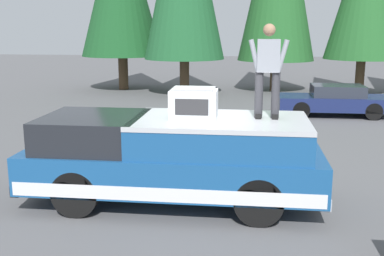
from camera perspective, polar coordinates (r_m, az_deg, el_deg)
ground_plane at (r=9.32m, az=1.96°, el=-8.35°), size 90.00×90.00×0.00m
pickup_truck at (r=8.76m, az=-2.30°, el=-3.69°), size 2.01×5.54×1.65m
compressor_unit at (r=8.45m, az=0.22°, el=3.04°), size 0.65×0.84×0.56m
person_on_truck_bed at (r=8.52m, az=9.29°, el=7.19°), size 0.29×0.72×1.69m
parked_car_navy at (r=18.29m, az=17.06°, el=3.25°), size 1.64×4.10×1.16m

